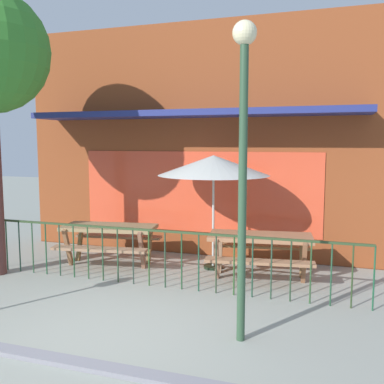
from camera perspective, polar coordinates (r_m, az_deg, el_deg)
name	(u,v)px	position (r m, az deg, el deg)	size (l,w,h in m)	color
ground	(98,335)	(5.84, -12.24, -17.86)	(40.00, 40.00, 0.00)	#959A8E
pub_storefront	(200,140)	(9.31, 1.06, 6.79)	(7.94, 1.46, 4.86)	#4D2715
patio_fence_front	(157,248)	(7.25, -4.65, -7.30)	(6.70, 0.04, 0.97)	#2C4124
picnic_table_left	(109,234)	(8.68, -10.82, -5.42)	(1.98, 1.61, 0.79)	#957A53
picnic_table_right	(260,244)	(7.80, 8.94, -6.76)	(1.97, 1.60, 0.79)	#A46E4B
patio_umbrella	(214,166)	(8.10, 2.86, 3.46)	(2.09, 2.09, 2.16)	black
street_lamp	(243,136)	(5.09, 6.75, 7.33)	(0.28, 0.28, 3.77)	#2E4D34
curb_edge	(63,363)	(5.29, -16.53, -20.75)	(11.12, 0.20, 0.11)	gray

